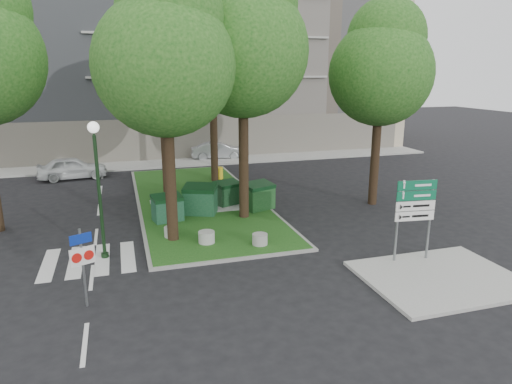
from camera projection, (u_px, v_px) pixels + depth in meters
name	position (u px, v px, depth m)	size (l,w,h in m)	color
ground	(224.00, 261.00, 16.42)	(120.00, 120.00, 0.00)	black
median_island	(199.00, 200.00, 23.94)	(6.00, 16.00, 0.12)	#174614
median_kerb	(199.00, 201.00, 23.95)	(6.30, 16.30, 0.10)	gray
sidewalk_corner	(440.00, 278.00, 14.99)	(5.00, 4.00, 0.12)	#999993
building_sidewalk	(167.00, 163.00, 33.52)	(42.00, 3.00, 0.12)	#999993
zebra_crossing	(115.00, 257.00, 16.76)	(5.00, 3.00, 0.01)	silver
apartment_building	(153.00, 54.00, 38.41)	(41.00, 12.00, 16.00)	#BFB38F
tree_median_near_left	(166.00, 52.00, 16.51)	(5.20, 5.20, 10.53)	black
tree_median_near_right	(244.00, 38.00, 19.17)	(5.60, 5.60, 11.46)	black
tree_median_mid	(163.00, 64.00, 22.75)	(4.80, 4.80, 9.99)	black
tree_median_far	(213.00, 41.00, 26.08)	(5.80, 5.80, 11.93)	black
tree_street_right	(382.00, 64.00, 21.85)	(5.00, 5.00, 10.06)	black
dumpster_a	(167.00, 208.00, 20.40)	(1.46, 1.16, 1.21)	#103C25
dumpster_b	(200.00, 200.00, 21.40)	(1.81, 1.56, 1.41)	#123F23
dumpster_c	(228.00, 193.00, 22.96)	(1.53, 1.31, 1.20)	#103619
dumpster_d	(258.00, 196.00, 22.15)	(1.69, 1.44, 1.33)	#144317
bollard_left	(171.00, 232.00, 18.50)	(0.58, 0.58, 0.41)	#ADAEA8
bollard_right	(260.00, 239.00, 17.66)	(0.59, 0.59, 0.42)	#979692
bollard_mid	(207.00, 237.00, 17.84)	(0.64, 0.64, 0.46)	#A0A19C
litter_bin	(220.00, 173.00, 28.39)	(0.42, 0.42, 0.74)	yellow
street_lamp	(98.00, 174.00, 15.97)	(0.40, 0.40, 4.98)	black
traffic_sign_pole	(82.00, 257.00, 12.91)	(0.67, 0.33, 2.38)	slate
directional_sign	(415.00, 208.00, 15.83)	(1.45, 0.24, 2.90)	slate
car_white	(72.00, 168.00, 28.82)	(1.67, 4.16, 1.42)	silver
car_silver	(218.00, 150.00, 35.41)	(1.44, 4.12, 1.36)	#94979B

